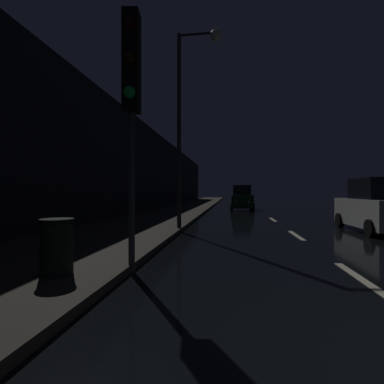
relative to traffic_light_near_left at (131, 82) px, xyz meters
name	(u,v)px	position (x,y,z in m)	size (l,w,h in m)	color
ground	(256,208)	(4.12, 21.66, -3.61)	(25.05, 84.00, 0.02)	black
sidewalk_left	(188,207)	(-2.20, 21.66, -3.52)	(4.40, 84.00, 0.15)	#38332B
building_facade_left	(151,171)	(-4.80, 18.16, -0.31)	(0.80, 63.00, 6.57)	black
lane_centerline	(295,234)	(4.12, 5.44, -3.59)	(0.16, 12.95, 0.01)	beige
traffic_light_near_left	(131,82)	(0.00, 0.00, 0.00)	(0.35, 0.48, 4.94)	#38383A
streetlamp_overhead	(191,100)	(0.34, 5.58, 1.41)	(1.70, 0.44, 7.62)	#2D2D30
trash_bin_curbside	(57,246)	(-1.04, -0.74, -2.98)	(0.55, 0.55, 0.93)	black
car_approaching_headlights	(242,199)	(2.75, 19.45, -2.65)	(1.90, 4.11, 2.07)	#0F3819
car_parked_right_near	(377,207)	(7.35, 6.51, -2.66)	(1.88, 4.06, 2.05)	silver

